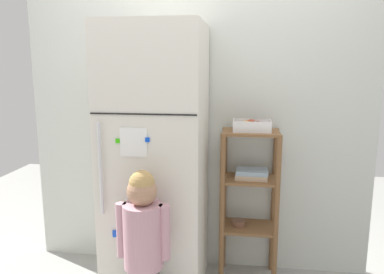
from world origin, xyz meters
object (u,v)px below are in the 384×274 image
Objects in this scene: refrigerator at (156,161)px; child_standing at (143,235)px; pantry_shelf_unit at (249,191)px; fruit_bin at (252,126)px.

refrigerator is 0.56m from child_standing.
refrigerator is 1.65× the size of pantry_shelf_unit.
pantry_shelf_unit is (0.63, 0.17, -0.24)m from refrigerator.
refrigerator reaches higher than child_standing.
refrigerator is 7.04× the size of fruit_bin.
fruit_bin reaches higher than pantry_shelf_unit.
refrigerator is 0.69m from fruit_bin.
fruit_bin is (0.63, 0.16, 0.23)m from refrigerator.
pantry_shelf_unit is at bearing 109.78° from fruit_bin.
refrigerator reaches higher than pantry_shelf_unit.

